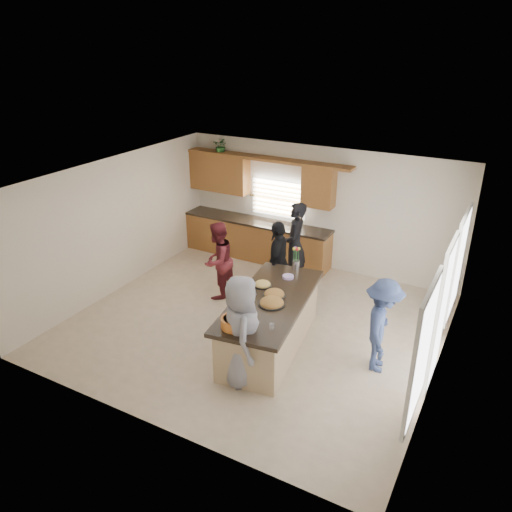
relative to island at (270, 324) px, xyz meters
The scene contains 18 objects.
floor 0.91m from the island, 138.46° to the left, with size 6.50×6.50×0.00m, color beige.
room_shell 1.65m from the island, 138.46° to the left, with size 6.52×6.02×2.81m.
back_cabinetry 3.87m from the island, 122.28° to the left, with size 4.08×0.66×2.46m.
right_wall_glazing 2.81m from the island, ahead, with size 0.06×4.00×2.25m.
island is the anchor object (origin of this frame).
platter_front 0.56m from the island, 57.35° to the right, with size 0.44×0.44×0.18m.
platter_mid 0.54m from the island, 87.37° to the left, with size 0.39×0.39×0.16m.
platter_back 0.71m from the island, 134.06° to the left, with size 0.32×0.32×0.13m.
salad_bowl 1.19m from the island, 94.39° to the right, with size 0.43×0.43×0.16m.
clear_cup 1.09m from the island, 62.08° to the right, with size 0.07×0.07×0.10m, color white.
plate_stack 1.00m from the island, 95.01° to the left, with size 0.21×0.21×0.04m, color #B293D6.
flower_vase 1.44m from the island, 94.67° to the left, with size 0.14×0.14×0.45m.
potted_plant 4.99m from the island, 132.13° to the left, with size 0.35×0.30×0.39m, color #29682B.
woman_left_back 2.46m from the island, 104.66° to the left, with size 0.68×0.45×1.86m, color black.
woman_left_mid 2.13m from the island, 147.42° to the left, with size 0.78×0.61×1.61m, color maroon.
woman_left_front 1.78m from the island, 111.97° to the left, with size 0.99×0.41×1.69m, color black.
woman_right_back 1.88m from the island, ahead, with size 1.03×0.59×1.59m, color navy.
woman_right_front 1.13m from the island, 88.11° to the right, with size 0.88×0.58×1.81m, color gray.
Camera 1 is at (3.86, -7.06, 5.02)m, focal length 35.00 mm.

